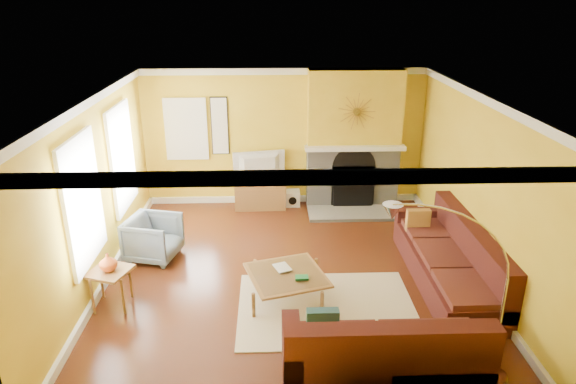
{
  "coord_description": "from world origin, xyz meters",
  "views": [
    {
      "loc": [
        -0.27,
        -6.82,
        4.02
      ],
      "look_at": [
        -0.01,
        0.4,
        1.21
      ],
      "focal_mm": 32.0,
      "sensor_mm": 36.0,
      "label": 1
    }
  ],
  "objects_px": {
    "coffee_table": "(287,286)",
    "arc_lamp": "(450,298)",
    "sectional_sofa": "(387,274)",
    "media_console": "(261,194)",
    "side_table": "(112,288)",
    "armchair": "(153,238)"
  },
  "relations": [
    {
      "from": "side_table",
      "to": "arc_lamp",
      "type": "xyz_separation_m",
      "value": [
        4.02,
        -1.61,
        0.79
      ]
    },
    {
      "from": "sectional_sofa",
      "to": "coffee_table",
      "type": "distance_m",
      "value": 1.39
    },
    {
      "from": "coffee_table",
      "to": "side_table",
      "type": "distance_m",
      "value": 2.39
    },
    {
      "from": "coffee_table",
      "to": "armchair",
      "type": "relative_size",
      "value": 1.29
    },
    {
      "from": "sectional_sofa",
      "to": "media_console",
      "type": "distance_m",
      "value": 3.89
    },
    {
      "from": "coffee_table",
      "to": "media_console",
      "type": "distance_m",
      "value": 3.34
    },
    {
      "from": "armchair",
      "to": "media_console",
      "type": "bearing_deg",
      "value": -25.22
    },
    {
      "from": "sectional_sofa",
      "to": "armchair",
      "type": "xyz_separation_m",
      "value": [
        -3.45,
        1.41,
        -0.1
      ]
    },
    {
      "from": "coffee_table",
      "to": "side_table",
      "type": "relative_size",
      "value": 1.82
    },
    {
      "from": "armchair",
      "to": "arc_lamp",
      "type": "relative_size",
      "value": 0.37
    },
    {
      "from": "sectional_sofa",
      "to": "side_table",
      "type": "bearing_deg",
      "value": 179.2
    },
    {
      "from": "coffee_table",
      "to": "arc_lamp",
      "type": "height_order",
      "value": "arc_lamp"
    },
    {
      "from": "armchair",
      "to": "arc_lamp",
      "type": "height_order",
      "value": "arc_lamp"
    },
    {
      "from": "arc_lamp",
      "to": "sectional_sofa",
      "type": "bearing_deg",
      "value": 100.14
    },
    {
      "from": "coffee_table",
      "to": "side_table",
      "type": "bearing_deg",
      "value": -177.64
    },
    {
      "from": "media_console",
      "to": "arc_lamp",
      "type": "distance_m",
      "value": 5.48
    },
    {
      "from": "armchair",
      "to": "side_table",
      "type": "xyz_separation_m",
      "value": [
        -0.29,
        -1.36,
        -0.08
      ]
    },
    {
      "from": "side_table",
      "to": "sectional_sofa",
      "type": "bearing_deg",
      "value": -0.8
    },
    {
      "from": "side_table",
      "to": "arc_lamp",
      "type": "bearing_deg",
      "value": -21.79
    },
    {
      "from": "armchair",
      "to": "sectional_sofa",
      "type": "bearing_deg",
      "value": -98.04
    },
    {
      "from": "coffee_table",
      "to": "armchair",
      "type": "height_order",
      "value": "armchair"
    },
    {
      "from": "sectional_sofa",
      "to": "media_console",
      "type": "height_order",
      "value": "sectional_sofa"
    }
  ]
}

